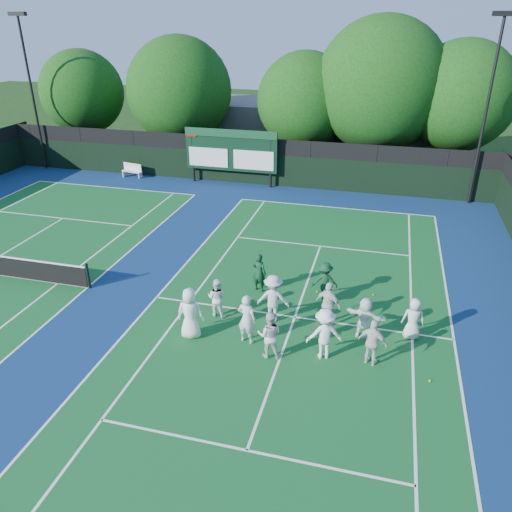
# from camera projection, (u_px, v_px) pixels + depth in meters

# --- Properties ---
(ground) EXTENTS (120.00, 120.00, 0.00)m
(ground) POSITION_uv_depth(u_px,v_px,m) (289.00, 332.00, 17.30)
(ground) COLOR #16350E
(ground) RESTS_ON ground
(court_apron) EXTENTS (34.00, 32.00, 0.01)m
(court_apron) POSITION_uv_depth(u_px,v_px,m) (145.00, 296.00, 19.56)
(court_apron) COLOR navy
(court_apron) RESTS_ON ground
(near_court) EXTENTS (11.05, 23.85, 0.01)m
(near_court) POSITION_uv_depth(u_px,v_px,m) (295.00, 317.00, 18.17)
(near_court) COLOR #125923
(near_court) RESTS_ON ground
(back_fence) EXTENTS (34.00, 0.08, 3.00)m
(back_fence) POSITION_uv_depth(u_px,v_px,m) (248.00, 163.00, 32.02)
(back_fence) COLOR black
(back_fence) RESTS_ON ground
(scoreboard) EXTENTS (6.00, 0.21, 3.55)m
(scoreboard) POSITION_uv_depth(u_px,v_px,m) (231.00, 151.00, 31.53)
(scoreboard) COLOR black
(scoreboard) RESTS_ON ground
(clubhouse) EXTENTS (18.00, 6.00, 4.00)m
(clubhouse) POSITION_uv_depth(u_px,v_px,m) (327.00, 131.00, 37.76)
(clubhouse) COLOR #5B5B60
(clubhouse) RESTS_ON ground
(light_pole_left) EXTENTS (1.20, 0.30, 10.12)m
(light_pole_left) POSITION_uv_depth(u_px,v_px,m) (29.00, 76.00, 33.07)
(light_pole_left) COLOR black
(light_pole_left) RESTS_ON ground
(light_pole_right) EXTENTS (1.20, 0.30, 10.12)m
(light_pole_right) POSITION_uv_depth(u_px,v_px,m) (490.00, 91.00, 26.47)
(light_pole_right) COLOR black
(light_pole_right) RESTS_ON ground
(bench) EXTENTS (1.52, 0.69, 0.93)m
(bench) POSITION_uv_depth(u_px,v_px,m) (132.00, 170.00, 33.68)
(bench) COLOR white
(bench) RESTS_ON ground
(tree_a) EXTENTS (6.04, 6.04, 7.83)m
(tree_a) POSITION_uv_depth(u_px,v_px,m) (85.00, 94.00, 36.82)
(tree_a) COLOR black
(tree_a) RESTS_ON ground
(tree_b) EXTENTS (7.29, 7.29, 8.84)m
(tree_b) POSITION_uv_depth(u_px,v_px,m) (182.00, 93.00, 34.88)
(tree_b) COLOR black
(tree_b) RESTS_ON ground
(tree_c) EXTENTS (6.30, 6.30, 7.98)m
(tree_c) POSITION_uv_depth(u_px,v_px,m) (307.00, 103.00, 32.97)
(tree_c) COLOR black
(tree_c) RESTS_ON ground
(tree_d) EXTENTS (8.26, 8.26, 10.11)m
(tree_d) POSITION_uv_depth(u_px,v_px,m) (383.00, 88.00, 31.38)
(tree_d) COLOR black
(tree_d) RESTS_ON ground
(tree_e) EXTENTS (6.67, 6.67, 8.81)m
(tree_e) POSITION_uv_depth(u_px,v_px,m) (463.00, 99.00, 30.46)
(tree_e) COLOR black
(tree_e) RESTS_ON ground
(tennis_ball_0) EXTENTS (0.07, 0.07, 0.07)m
(tennis_ball_0) POSITION_uv_depth(u_px,v_px,m) (201.00, 315.00, 18.22)
(tennis_ball_0) COLOR #CFDD1A
(tennis_ball_0) RESTS_ON ground
(tennis_ball_1) EXTENTS (0.07, 0.07, 0.07)m
(tennis_ball_1) POSITION_uv_depth(u_px,v_px,m) (373.00, 295.00, 19.57)
(tennis_ball_1) COLOR #CFDD1A
(tennis_ball_1) RESTS_ON ground
(tennis_ball_2) EXTENTS (0.07, 0.07, 0.07)m
(tennis_ball_2) POSITION_uv_depth(u_px,v_px,m) (430.00, 381.00, 14.97)
(tennis_ball_2) COLOR #CFDD1A
(tennis_ball_2) RESTS_ON ground
(tennis_ball_4) EXTENTS (0.07, 0.07, 0.07)m
(tennis_ball_4) POSITION_uv_depth(u_px,v_px,m) (317.00, 292.00, 19.79)
(tennis_ball_4) COLOR #CFDD1A
(tennis_ball_4) RESTS_ON ground
(tennis_ball_5) EXTENTS (0.07, 0.07, 0.07)m
(tennis_ball_5) POSITION_uv_depth(u_px,v_px,m) (323.00, 305.00, 18.85)
(tennis_ball_5) COLOR #CFDD1A
(tennis_ball_5) RESTS_ON ground
(player_front_0) EXTENTS (0.98, 0.71, 1.84)m
(player_front_0) POSITION_uv_depth(u_px,v_px,m) (190.00, 313.00, 16.71)
(player_front_0) COLOR white
(player_front_0) RESTS_ON ground
(player_front_1) EXTENTS (0.73, 0.55, 1.79)m
(player_front_1) POSITION_uv_depth(u_px,v_px,m) (247.00, 319.00, 16.43)
(player_front_1) COLOR silver
(player_front_1) RESTS_ON ground
(player_front_2) EXTENTS (0.86, 0.71, 1.63)m
(player_front_2) POSITION_uv_depth(u_px,v_px,m) (269.00, 335.00, 15.77)
(player_front_2) COLOR silver
(player_front_2) RESTS_ON ground
(player_front_3) EXTENTS (1.29, 0.99, 1.76)m
(player_front_3) POSITION_uv_depth(u_px,v_px,m) (324.00, 334.00, 15.70)
(player_front_3) COLOR white
(player_front_3) RESTS_ON ground
(player_front_4) EXTENTS (1.01, 0.66, 1.60)m
(player_front_4) POSITION_uv_depth(u_px,v_px,m) (373.00, 343.00, 15.42)
(player_front_4) COLOR silver
(player_front_4) RESTS_ON ground
(player_back_0) EXTENTS (0.77, 0.63, 1.49)m
(player_back_0) POSITION_uv_depth(u_px,v_px,m) (217.00, 298.00, 17.98)
(player_back_0) COLOR white
(player_back_0) RESTS_ON ground
(player_back_1) EXTENTS (1.23, 0.79, 1.79)m
(player_back_1) POSITION_uv_depth(u_px,v_px,m) (273.00, 298.00, 17.64)
(player_back_1) COLOR silver
(player_back_1) RESTS_ON ground
(player_back_2) EXTENTS (1.07, 0.77, 1.68)m
(player_back_2) POSITION_uv_depth(u_px,v_px,m) (328.00, 304.00, 17.38)
(player_back_2) COLOR silver
(player_back_2) RESTS_ON ground
(player_back_3) EXTENTS (1.48, 0.81, 1.52)m
(player_back_3) POSITION_uv_depth(u_px,v_px,m) (365.00, 318.00, 16.74)
(player_back_3) COLOR white
(player_back_3) RESTS_ON ground
(player_back_4) EXTENTS (0.76, 0.51, 1.51)m
(player_back_4) POSITION_uv_depth(u_px,v_px,m) (413.00, 319.00, 16.71)
(player_back_4) COLOR silver
(player_back_4) RESTS_ON ground
(coach_left) EXTENTS (0.66, 0.52, 1.61)m
(coach_left) POSITION_uv_depth(u_px,v_px,m) (259.00, 273.00, 19.60)
(coach_left) COLOR #0F371F
(coach_left) RESTS_ON ground
(coach_right) EXTENTS (1.10, 0.77, 1.56)m
(coach_right) POSITION_uv_depth(u_px,v_px,m) (325.00, 281.00, 19.01)
(coach_right) COLOR #103B20
(coach_right) RESTS_ON ground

